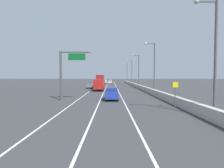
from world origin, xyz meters
name	(u,v)px	position (x,y,z in m)	size (l,w,h in m)	color
ground_plane	(112,86)	(0.00, 64.00, 0.00)	(320.00, 320.00, 0.00)	#38383A
lane_stripe_left	(95,87)	(-5.50, 55.00, 0.00)	(0.16, 130.00, 0.00)	silver
lane_stripe_center	(106,87)	(-2.00, 55.00, 0.00)	(0.16, 130.00, 0.00)	silver
lane_stripe_right	(117,87)	(1.50, 55.00, 0.00)	(0.16, 130.00, 0.00)	silver
jersey_barrier_right	(145,89)	(7.92, 40.00, 0.55)	(0.60, 120.00, 1.10)	#B2ADA3
overhead_sign_gantry	(66,69)	(-7.26, 24.62, 4.73)	(4.68, 0.36, 7.50)	#47474C
speed_advisory_sign	(175,93)	(7.02, 17.60, 1.76)	(0.60, 0.11, 3.00)	#4C4C51
lamp_post_right_near	(213,50)	(8.61, 12.98, 5.95)	(2.14, 0.44, 10.40)	#4C4C51
lamp_post_right_second	(153,65)	(8.15, 33.41, 5.95)	(2.14, 0.44, 10.40)	#4C4C51
lamp_post_right_third	(138,69)	(8.17, 53.84, 5.95)	(2.14, 0.44, 10.40)	#4C4C51
lamp_post_right_fourth	(131,71)	(8.42, 74.28, 5.95)	(2.14, 0.44, 10.40)	#4C4C51
lamp_post_right_fifth	(127,72)	(8.17, 94.71, 5.95)	(2.14, 0.44, 10.40)	#4C4C51
car_blue_0	(112,94)	(-0.24, 24.89, 0.96)	(1.95, 4.79, 1.92)	#1E389E
car_white_1	(105,81)	(-3.34, 84.34, 1.05)	(2.05, 4.08, 2.11)	white
car_red_2	(103,82)	(-3.68, 75.64, 1.03)	(1.82, 4.14, 2.09)	red
car_silver_3	(110,82)	(-0.74, 81.16, 1.02)	(1.86, 4.48, 2.04)	#B7B7BC
car_gray_4	(91,85)	(-6.41, 51.64, 1.00)	(1.93, 4.78, 2.01)	slate
car_green_5	(102,83)	(-3.67, 63.06, 0.96)	(2.00, 4.18, 1.93)	#196033
box_truck	(100,83)	(-3.30, 44.17, 1.82)	(2.51, 9.42, 4.00)	#A51E19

